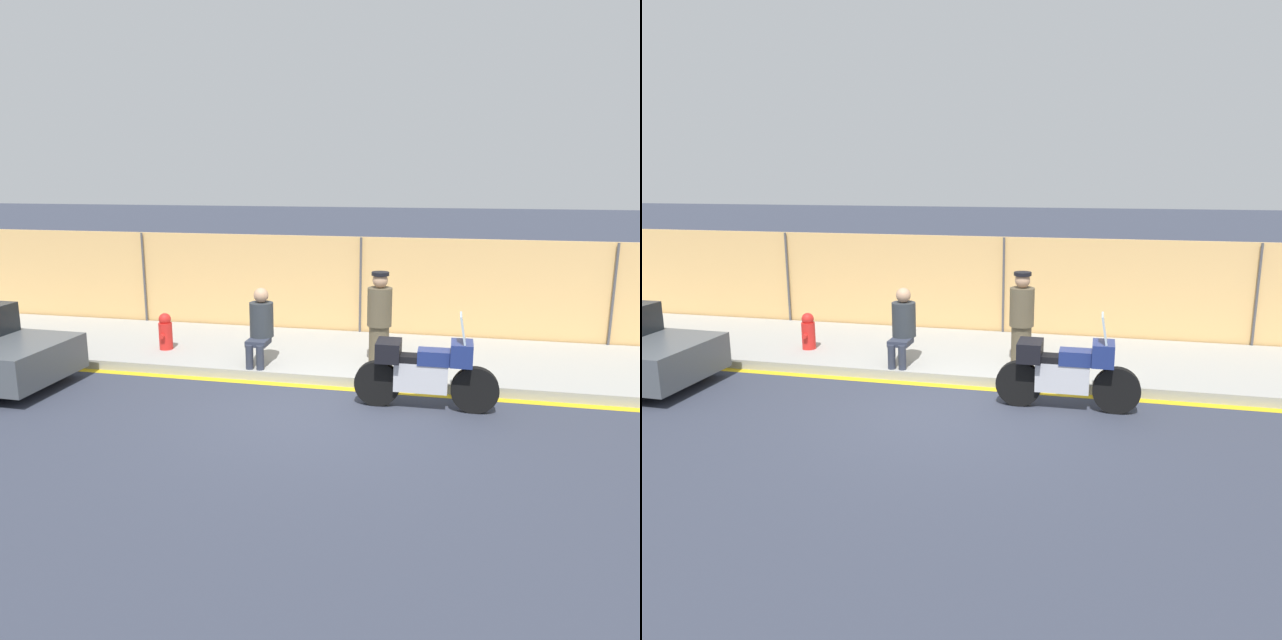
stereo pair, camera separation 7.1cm
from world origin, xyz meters
TOP-DOWN VIEW (x-y plane):
  - ground_plane at (0.00, 0.00)m, footprint 120.00×120.00m
  - sidewalk at (0.00, 2.83)m, footprint 37.04×3.14m
  - curb_paint_stripe at (0.00, 1.17)m, footprint 37.04×0.18m
  - storefront_fence at (0.00, 4.49)m, footprint 35.19×0.17m
  - motorcycle at (1.56, 0.55)m, footprint 2.16×0.50m
  - officer_standing at (0.67, 2.23)m, footprint 0.44×0.44m
  - person_seated_on_curb at (-1.38, 1.74)m, footprint 0.42×0.71m
  - fire_hydrant at (-3.46, 2.24)m, footprint 0.26×0.32m

SIDE VIEW (x-z plane):
  - ground_plane at x=0.00m, z-range 0.00..0.00m
  - curb_paint_stripe at x=0.00m, z-range 0.00..0.01m
  - sidewalk at x=0.00m, z-range 0.00..0.17m
  - fire_hydrant at x=-3.46m, z-range 0.16..0.87m
  - motorcycle at x=1.56m, z-range -0.14..1.35m
  - person_seated_on_curb at x=-1.38m, z-range 0.24..1.60m
  - officer_standing at x=0.67m, z-range 0.18..1.82m
  - storefront_fence at x=0.00m, z-range 0.00..2.20m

